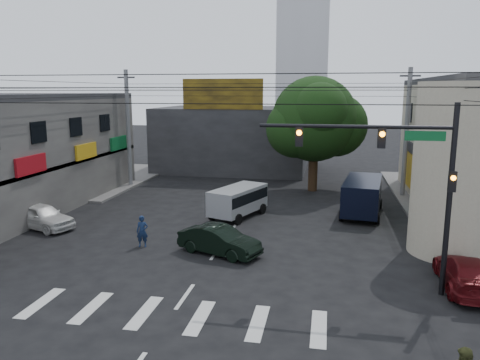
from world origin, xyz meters
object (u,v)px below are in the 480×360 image
(white_compact, at_px, (42,216))
(traffic_officer, at_px, (142,231))
(utility_pole_far_right, at_px, (406,134))
(silver_minivan, at_px, (238,202))
(street_tree, at_px, (314,119))
(navy_van, at_px, (362,197))
(dark_sedan, at_px, (219,240))
(utility_pole_far_left, at_px, (128,129))
(traffic_gantry, at_px, (403,168))
(maroon_sedan, at_px, (465,273))

(white_compact, bearing_deg, traffic_officer, -86.13)
(utility_pole_far_right, xyz_separation_m, silver_minivan, (-10.69, -7.58, -3.68))
(street_tree, bearing_deg, navy_van, -63.54)
(utility_pole_far_right, distance_m, silver_minivan, 13.61)
(dark_sedan, xyz_separation_m, silver_minivan, (-0.39, 6.63, 0.25))
(utility_pole_far_left, relative_size, silver_minivan, 1.99)
(white_compact, distance_m, navy_van, 18.90)
(street_tree, distance_m, traffic_gantry, 18.42)
(street_tree, relative_size, white_compact, 1.96)
(utility_pole_far_right, height_order, navy_van, utility_pole_far_right)
(maroon_sedan, height_order, navy_van, navy_van)
(dark_sedan, xyz_separation_m, white_compact, (-10.71, 2.21, 0.04))
(utility_pole_far_right, height_order, silver_minivan, utility_pole_far_right)
(street_tree, relative_size, maroon_sedan, 1.95)
(navy_van, bearing_deg, dark_sedan, 148.31)
(traffic_officer, bearing_deg, street_tree, 51.40)
(navy_van, distance_m, traffic_officer, 13.83)
(navy_van, height_order, traffic_officer, navy_van)
(utility_pole_far_right, relative_size, traffic_officer, 5.88)
(maroon_sedan, bearing_deg, utility_pole_far_left, -36.48)
(dark_sedan, height_order, navy_van, navy_van)
(utility_pole_far_right, distance_m, traffic_officer, 20.28)
(street_tree, relative_size, dark_sedan, 2.03)
(dark_sedan, distance_m, traffic_officer, 3.99)
(utility_pole_far_left, height_order, utility_pole_far_right, same)
(traffic_gantry, relative_size, utility_pole_far_left, 0.78)
(maroon_sedan, relative_size, navy_van, 0.78)
(silver_minivan, bearing_deg, white_compact, 134.00)
(traffic_gantry, distance_m, traffic_officer, 12.67)
(utility_pole_far_right, distance_m, navy_van, 7.33)
(maroon_sedan, relative_size, silver_minivan, 0.97)
(white_compact, bearing_deg, dark_sedan, -82.10)
(utility_pole_far_left, height_order, traffic_officer, utility_pole_far_left)
(white_compact, bearing_deg, street_tree, -28.56)
(traffic_gantry, distance_m, utility_pole_far_right, 17.21)
(utility_pole_far_right, bearing_deg, traffic_gantry, -98.94)
(maroon_sedan, bearing_deg, traffic_officer, -8.17)
(utility_pole_far_left, bearing_deg, navy_van, -17.43)
(street_tree, distance_m, utility_pole_far_left, 14.56)
(white_compact, relative_size, navy_van, 0.77)
(utility_pole_far_right, height_order, traffic_officer, utility_pole_far_right)
(dark_sedan, bearing_deg, traffic_officer, 107.09)
(street_tree, xyz_separation_m, maroon_sedan, (6.50, -17.27, -4.83))
(utility_pole_far_right, height_order, dark_sedan, utility_pole_far_right)
(utility_pole_far_right, xyz_separation_m, white_compact, (-21.00, -12.00, -3.90))
(maroon_sedan, distance_m, navy_van, 11.17)
(dark_sedan, relative_size, white_compact, 0.96)
(dark_sedan, relative_size, traffic_officer, 2.73)
(traffic_gantry, relative_size, white_compact, 1.62)
(utility_pole_far_left, bearing_deg, traffic_gantry, -42.86)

